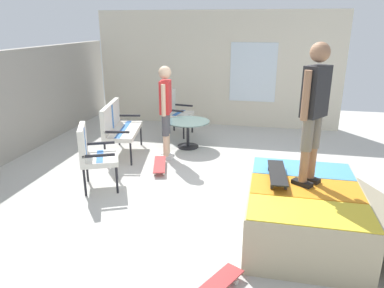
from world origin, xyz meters
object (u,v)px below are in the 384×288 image
Objects in this scene: patio_bench at (117,124)px; skateboard_on_ramp at (277,173)px; skateboard_by_bench at (160,165)px; patio_chair_near_house at (174,109)px; person_watching at (166,105)px; person_skater at (314,105)px; patio_chair_by_wall at (92,151)px; patio_table at (188,129)px; skate_ramp at (306,212)px.

patio_bench is 1.64× the size of skateboard_on_ramp.
patio_bench is 1.28m from skateboard_by_bench.
person_watching reaches higher than patio_chair_near_house.
person_skater is at bearing -124.06° from skateboard_by_bench.
patio_table is at bearing -24.63° from patio_chair_by_wall.
patio_chair_by_wall is (-1.53, -0.22, -0.00)m from patio_bench.
patio_chair_by_wall is at bearing 78.06° from skateboard_on_ramp.
patio_chair_by_wall reaches higher than skate_ramp.
patio_bench is at bearing 92.33° from person_watching.
patio_chair_by_wall is at bearing 78.69° from person_skater.
person_watching is at bearing -87.67° from patio_bench.
skateboard_on_ramp is (0.16, 0.36, 0.41)m from skate_ramp.
patio_chair_by_wall is 1.34m from skateboard_by_bench.
skateboard_on_ramp is (0.04, 0.34, -0.87)m from person_skater.
patio_bench is at bearing 119.36° from patio_table.
skate_ramp is 3.22m from patio_chair_by_wall.
patio_chair_by_wall reaches higher than skateboard_by_bench.
patio_bench is at bearing 57.18° from person_skater.
skate_ramp is 4.64m from patio_chair_near_house.
person_watching is (-1.52, -0.24, 0.42)m from patio_chair_near_house.
person_skater reaches higher than patio_chair_by_wall.
person_skater is 2.03× the size of skateboard_on_ramp.
patio_bench is 1.48× the size of patio_table.
skate_ramp is 2.13× the size of patio_chair_by_wall.
patio_bench is 0.81× the size of person_skater.
patio_bench is at bearing 8.34° from patio_chair_by_wall.
patio_bench reaches higher than skate_ramp.
patio_bench is 0.76× the size of person_watching.
patio_chair_by_wall is at bearing 76.68° from skate_ramp.
person_watching is (-0.66, 0.28, 0.62)m from patio_table.
person_skater reaches higher than skateboard_by_bench.
person_watching reaches higher than patio_table.
patio_chair_near_house is at bearing 35.08° from person_skater.
skateboard_by_bench is (-1.28, 0.23, -0.32)m from patio_table.
patio_bench is 1.54m from patio_chair_by_wall.
patio_chair_near_house is at bearing 31.09° from patio_table.
person_watching is at bearing 157.26° from patio_table.
person_watching is at bearing 3.91° from skateboard_by_bench.
person_skater is (0.12, 0.02, 1.28)m from skate_ramp.
patio_table is 0.95m from person_watching.
person_skater reaches higher than person_watching.
skateboard_by_bench is (-0.58, -1.01, -0.53)m from patio_bench.
person_skater is at bearing -122.82° from patio_bench.
person_skater is at bearing -143.79° from patio_table.
person_watching is 2.12× the size of skateboard_by_bench.
skate_ramp is at bearing -144.64° from patio_table.
patio_chair_by_wall reaches higher than skateboard_on_ramp.
skateboard_by_bench is at bearing 54.21° from skate_ramp.
patio_chair_by_wall is at bearing 170.70° from patio_chair_near_house.
patio_chair_near_house is 4.63m from person_skater.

